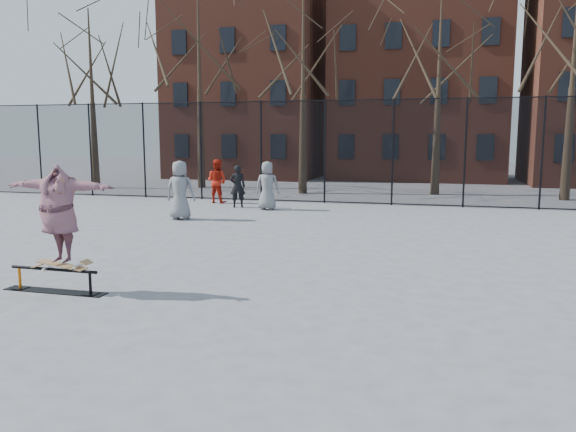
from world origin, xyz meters
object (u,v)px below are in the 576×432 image
(bystander_grey, at_px, (180,190))
(bystander_black, at_px, (238,186))
(skate_rail, at_px, (54,282))
(skateboard, at_px, (62,265))
(bystander_red, at_px, (217,181))
(skater, at_px, (59,214))
(bystander_extra, at_px, (267,186))

(bystander_grey, xyz_separation_m, bystander_black, (0.71, 3.28, -0.14))
(skate_rail, bearing_deg, skateboard, 0.00)
(skate_rail, distance_m, bystander_grey, 8.36)
(skateboard, height_order, bystander_black, bystander_black)
(bystander_grey, distance_m, bystander_red, 4.49)
(skater, height_order, bystander_red, skater)
(bystander_red, bearing_deg, bystander_extra, 160.44)
(skate_rail, xyz_separation_m, bystander_extra, (0.34, 11.11, 0.70))
(skater, height_order, bystander_black, skater)
(bystander_grey, distance_m, bystander_extra, 3.54)
(skater, relative_size, bystander_grey, 1.07)
(bystander_black, relative_size, bystander_extra, 0.91)
(skateboard, height_order, bystander_red, bystander_red)
(skate_rail, bearing_deg, skater, 0.00)
(skate_rail, height_order, skater, skater)
(bystander_black, distance_m, bystander_red, 1.74)
(skater, bearing_deg, bystander_extra, 88.02)
(bystander_red, bearing_deg, skateboard, 111.65)
(bystander_grey, bearing_deg, bystander_extra, -129.76)
(bystander_black, xyz_separation_m, bystander_extra, (1.24, -0.33, 0.08))
(skateboard, bearing_deg, skate_rail, 180.00)
(bystander_grey, xyz_separation_m, bystander_extra, (1.95, 2.95, -0.06))
(skater, xyz_separation_m, bystander_grey, (-1.78, 8.16, -0.41))
(skateboard, bearing_deg, bystander_red, 100.61)
(bystander_grey, bearing_deg, bystander_black, -108.49)
(bystander_black, bearing_deg, bystander_extra, 146.52)
(bystander_red, relative_size, bystander_extra, 0.99)
(skateboard, xyz_separation_m, bystander_red, (-2.36, 12.61, 0.39))
(bystander_red, bearing_deg, bystander_black, 148.91)
(skateboard, xyz_separation_m, bystander_extra, (0.17, 11.11, 0.40))
(bystander_grey, height_order, bystander_extra, bystander_grey)
(skateboard, xyz_separation_m, skater, (0.00, 0.00, 0.86))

